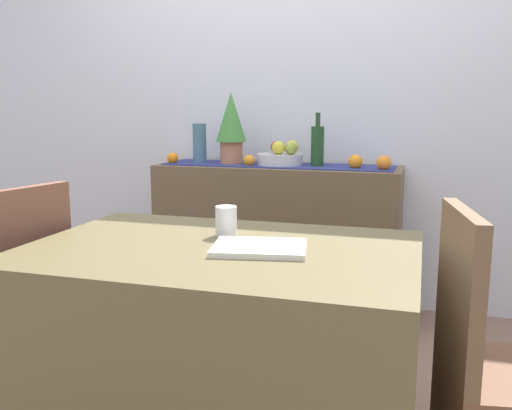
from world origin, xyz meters
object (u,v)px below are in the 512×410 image
Objects in this scene: wine_bottle at (317,146)px; ceramic_vase at (200,143)px; potted_plant at (231,124)px; fruit_bowl at (279,159)px; dining_table at (221,357)px; sideboard_console at (277,239)px; chair_near_window at (2,354)px; coffee_cup at (226,221)px; open_book at (260,248)px.

ceramic_vase is (-0.69, 0.00, -0.00)m from wine_bottle.
wine_bottle is 0.51m from potted_plant.
fruit_bowl is 0.21× the size of dining_table.
sideboard_console is 0.71m from ceramic_vase.
ceramic_vase is 1.61m from chair_near_window.
wine_bottle is at bearing 0.00° from sideboard_console.
potted_plant is 4.02× the size of coffee_cup.
potted_plant reaches higher than fruit_bowl.
wine_bottle reaches higher than chair_near_window.
open_book is (0.13, -0.01, 0.38)m from dining_table.
fruit_bowl reaches higher than chair_near_window.
open_book is 0.31× the size of chair_near_window.
potted_plant reaches higher than chair_near_window.
chair_near_window is (-0.69, -1.43, -0.61)m from fruit_bowl.
potted_plant is at bearing 74.15° from chair_near_window.
ceramic_vase is 2.27× the size of coffee_cup.
potted_plant reaches higher than dining_table.
wine_bottle is at bearing 88.55° from dining_table.
wine_bottle is at bearing 0.00° from potted_plant.
dining_table is 1.34× the size of chair_near_window.
fruit_bowl is 0.63× the size of potted_plant.
wine_bottle is at bearing 0.00° from fruit_bowl.
coffee_cup is at bearing 125.76° from open_book.
chair_near_window is (-0.84, -0.15, -0.52)m from coffee_cup.
ceramic_vase is 0.22m from potted_plant.
sideboard_console is 1.44m from dining_table.
fruit_bowl is at bearing 180.00° from wine_bottle.
sideboard_console is at bearing 97.47° from dining_table.
dining_table is at bearing -65.34° from ceramic_vase.
wine_bottle is at bearing 0.00° from ceramic_vase.
potted_plant reaches higher than ceramic_vase.
dining_table is at bearing 0.22° from chair_near_window.
sideboard_console is 13.50× the size of coffee_cup.
chair_near_window is (-0.21, -1.43, -0.69)m from ceramic_vase.
fruit_bowl is at bearing 91.78° from open_book.
fruit_bowl is 0.87× the size of wine_bottle.
potted_plant reaches higher than wine_bottle.
dining_table is at bearing -77.61° from coffee_cup.
potted_plant is at bearing 107.89° from dining_table.
sideboard_console is at bearing 180.00° from fruit_bowl.
open_book is at bearing -77.89° from fruit_bowl.
ceramic_vase is 0.57× the size of potted_plant.
fruit_bowl is at bearing 64.27° from chair_near_window.
dining_table is (0.46, -1.43, -0.70)m from potted_plant.
ceramic_vase is at bearing 81.59° from chair_near_window.
chair_near_window is at bearing -105.85° from potted_plant.
coffee_cup is at bearing -83.08° from sideboard_console.
sideboard_console is 1.51m from open_book.
coffee_cup is (0.16, -1.29, 0.37)m from sideboard_console.
sideboard_console is at bearing 92.16° from open_book.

